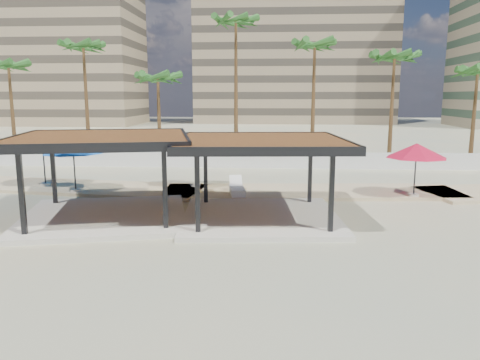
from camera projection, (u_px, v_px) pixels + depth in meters
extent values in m
plane|color=tan|center=(275.00, 228.00, 18.89)|extent=(200.00, 200.00, 0.00)
cube|color=#C6B284|center=(66.00, 187.00, 27.04)|extent=(16.40, 6.19, 0.24)
cube|color=#C6B284|center=(311.00, 192.00, 25.63)|extent=(16.24, 5.11, 0.24)
cube|color=silver|center=(274.00, 160.00, 34.50)|extent=(56.00, 0.30, 1.20)
cube|color=#937F60|center=(44.00, 42.00, 85.77)|extent=(34.00, 16.00, 30.00)
cube|color=#847259|center=(293.00, 51.00, 92.74)|extent=(38.00, 16.00, 28.00)
cube|color=beige|center=(261.00, 217.00, 20.23)|extent=(7.13, 7.13, 0.20)
cube|color=black|center=(198.00, 193.00, 17.45)|extent=(0.19, 0.19, 3.01)
cube|color=black|center=(206.00, 171.00, 22.39)|extent=(0.19, 0.19, 3.01)
cube|color=black|center=(331.00, 192.00, 17.51)|extent=(0.19, 0.19, 3.01)
cube|color=black|center=(310.00, 171.00, 22.45)|extent=(0.19, 0.19, 3.01)
cube|color=brown|center=(261.00, 142.00, 19.66)|extent=(7.34, 7.34, 0.28)
cube|color=black|center=(267.00, 152.00, 16.30)|extent=(6.91, 0.67, 0.34)
cube|color=black|center=(257.00, 135.00, 23.01)|extent=(6.91, 0.67, 0.34)
cube|color=black|center=(180.00, 142.00, 19.62)|extent=(0.67, 6.91, 0.34)
cube|color=black|center=(342.00, 142.00, 19.70)|extent=(0.67, 6.91, 0.34)
cube|color=beige|center=(105.00, 216.00, 20.37)|extent=(8.25, 8.25, 0.21)
cube|color=black|center=(21.00, 193.00, 17.13)|extent=(0.22, 0.22, 3.12)
cube|color=black|center=(53.00, 171.00, 22.18)|extent=(0.22, 0.22, 3.12)
cube|color=black|center=(165.00, 188.00, 17.97)|extent=(0.22, 0.22, 3.12)
cube|color=black|center=(164.00, 168.00, 23.01)|extent=(0.22, 0.22, 3.12)
cube|color=brown|center=(101.00, 139.00, 19.77)|extent=(8.50, 8.50, 0.29)
cube|color=black|center=(88.00, 148.00, 16.34)|extent=(7.01, 1.76, 0.35)
cube|color=black|center=(110.00, 133.00, 23.20)|extent=(7.01, 1.76, 0.35)
cube|color=black|center=(12.00, 140.00, 19.20)|extent=(1.76, 7.01, 0.35)
cube|color=black|center=(185.00, 138.00, 20.34)|extent=(1.76, 7.01, 0.35)
cylinder|color=beige|center=(76.00, 190.00, 25.25)|extent=(0.55, 0.55, 0.13)
cylinder|color=#262628|center=(74.00, 167.00, 25.03)|extent=(0.08, 0.08, 2.65)
cone|color=blue|center=(73.00, 146.00, 24.82)|extent=(3.21, 3.21, 0.77)
cylinder|color=beige|center=(195.00, 185.00, 26.82)|extent=(0.57, 0.57, 0.14)
cylinder|color=#262628|center=(195.00, 162.00, 26.59)|extent=(0.08, 0.08, 2.74)
cone|color=yellow|center=(195.00, 142.00, 26.38)|extent=(3.64, 3.64, 0.80)
cylinder|color=beige|center=(414.00, 195.00, 24.08)|extent=(0.53, 0.53, 0.13)
cylinder|color=#262628|center=(415.00, 172.00, 23.86)|extent=(0.07, 0.07, 2.54)
cone|color=red|center=(417.00, 151.00, 23.67)|extent=(3.18, 3.18, 0.74)
cylinder|color=beige|center=(46.00, 184.00, 27.00)|extent=(0.56, 0.56, 0.14)
cylinder|color=#262628|center=(44.00, 162.00, 26.77)|extent=(0.08, 0.08, 2.71)
cone|color=blue|center=(42.00, 142.00, 26.56)|extent=(4.18, 4.18, 0.79)
cube|color=silver|center=(237.00, 191.00, 24.66)|extent=(1.04, 2.14, 0.29)
cube|color=silver|center=(237.00, 188.00, 24.63)|extent=(1.04, 2.14, 0.06)
cube|color=silver|center=(236.00, 180.00, 25.37)|extent=(0.78, 0.81, 0.52)
cone|color=brown|center=(12.00, 113.00, 37.55)|extent=(0.36, 0.36, 7.82)
ellipsoid|color=#275E21|center=(8.00, 66.00, 36.90)|extent=(3.00, 3.00, 1.80)
cone|color=brown|center=(87.00, 104.00, 37.42)|extent=(0.36, 0.36, 9.29)
ellipsoid|color=#275E21|center=(83.00, 47.00, 36.64)|extent=(3.00, 3.00, 1.80)
cone|color=brown|center=(159.00, 120.00, 36.65)|extent=(0.36, 0.36, 6.81)
ellipsoid|color=#275E21|center=(158.00, 79.00, 36.10)|extent=(3.00, 3.00, 1.80)
cone|color=brown|center=(236.00, 92.00, 36.67)|extent=(0.36, 0.36, 11.09)
ellipsoid|color=#275E21|center=(236.00, 22.00, 35.73)|extent=(3.00, 3.00, 1.80)
cone|color=brown|center=(313.00, 105.00, 35.95)|extent=(0.36, 0.36, 9.23)
ellipsoid|color=#275E21|center=(315.00, 46.00, 35.17)|extent=(3.00, 3.00, 1.80)
cone|color=brown|center=(392.00, 111.00, 35.83)|extent=(0.36, 0.36, 8.32)
ellipsoid|color=#275E21|center=(395.00, 58.00, 35.13)|extent=(3.00, 3.00, 1.80)
cone|color=brown|center=(474.00, 118.00, 35.14)|extent=(0.36, 0.36, 7.23)
ellipsoid|color=#275E21|center=(478.00, 72.00, 34.54)|extent=(3.00, 3.00, 1.80)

